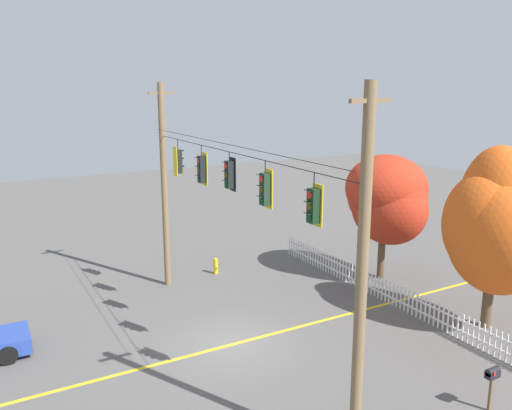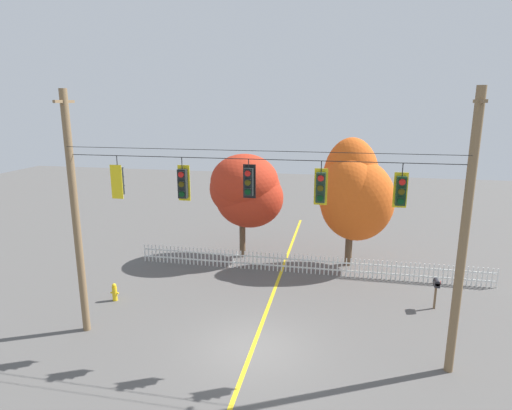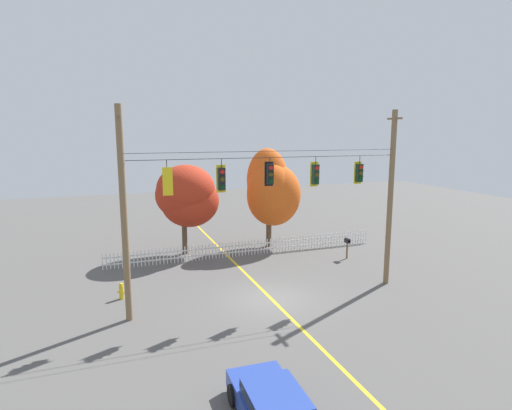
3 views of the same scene
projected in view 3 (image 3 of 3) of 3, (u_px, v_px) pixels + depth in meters
The scene contains 14 objects.
ground at pixel (272, 299), 20.75m from camera, with size 80.00×80.00×0.00m, color #565451.
lane_centerline_stripe at pixel (272, 299), 20.75m from camera, with size 0.16×36.00×0.01m, color gold.
signal_support_span at pixel (272, 205), 19.94m from camera, with size 13.79×1.10×9.30m.
traffic_signal_southbound_primary at pixel (167, 181), 18.06m from camera, with size 0.43×0.38×1.53m.
traffic_signal_eastbound_side at pixel (222, 179), 18.89m from camera, with size 0.43×0.38×1.54m.
traffic_signal_northbound_primary at pixel (270, 174), 19.65m from camera, with size 0.43×0.38×1.35m.
traffic_signal_westbound_side at pixel (315, 174), 20.47m from camera, with size 0.43×0.38×1.47m.
traffic_signal_northbound_secondary at pixel (359, 173), 21.31m from camera, with size 0.43×0.38×1.45m.
white_picket_fence at pixel (248, 248), 28.09m from camera, with size 18.49×0.06×1.01m.
autumn_maple_near_fence at pixel (187, 195), 27.91m from camera, with size 4.23×3.77×6.05m.
autumn_maple_mid at pixel (271, 190), 29.61m from camera, with size 4.00×3.21×7.05m.
parked_car at pixel (274, 408), 11.65m from camera, with size 1.98×4.12×1.15m.
fire_hydrant at pixel (121, 291), 20.74m from camera, with size 0.38×0.22×0.83m.
roadside_mailbox at pixel (347, 242), 27.26m from camera, with size 0.25×0.44×1.37m.
Camera 3 is at (-7.40, -18.21, 8.16)m, focal length 29.44 mm.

